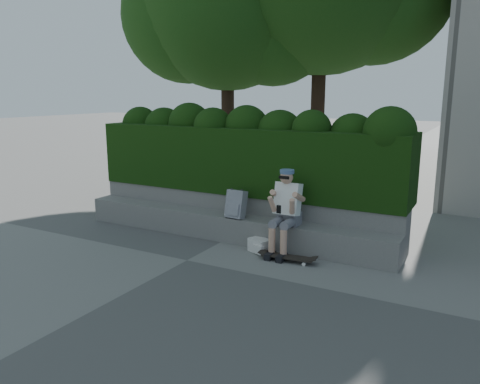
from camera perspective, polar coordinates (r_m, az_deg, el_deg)
The scene contains 9 objects.
ground at distance 7.45m, azimuth -6.48°, elevation -8.27°, with size 80.00×80.00×0.00m, color slate.
bench_ledge at distance 8.38m, azimuth -1.58°, elevation -4.26°, with size 6.00×0.45×0.45m, color gray.
planter_wall at distance 8.73m, azimuth -0.01°, elevation -2.55°, with size 6.00×0.50×0.75m, color gray.
hedge at distance 8.74m, azimuth 0.70°, elevation 3.98°, with size 6.00×1.00×1.20m, color black.
tree_right at distance 12.64m, azimuth -1.58°, elevation 22.32°, with size 4.47×4.47×7.07m.
person at distance 7.56m, azimuth 5.64°, elevation -1.99°, with size 0.40×0.76×1.38m.
skateboard at distance 7.37m, azimuth 5.82°, elevation -7.89°, with size 0.84×0.28×0.09m.
backpack_plaid at distance 8.06m, azimuth -0.49°, elevation -1.49°, with size 0.33×0.18×0.48m, color #A5A5AA.
backpack_ground at distance 7.75m, azimuth 2.42°, elevation -6.52°, with size 0.34×0.24×0.22m, color silver.
Camera 1 is at (4.07, -5.68, 2.58)m, focal length 35.00 mm.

